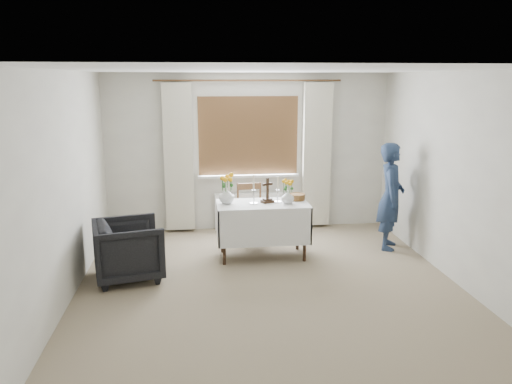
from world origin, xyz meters
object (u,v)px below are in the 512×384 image
Objects in this scene: flower_vase_right at (288,197)px; armchair at (129,250)px; altar_table at (262,230)px; wooden_chair at (252,214)px; wooden_cross at (267,190)px; person at (391,196)px; flower_vase_left at (227,196)px.

armchair is at bearing -165.97° from flower_vase_right.
flower_vase_right is at bearing -7.52° from altar_table.
armchair is (-1.65, -1.22, -0.07)m from wooden_chair.
wooden_chair is at bearing 120.31° from flower_vase_right.
person is at bearing -17.92° from wooden_cross.
armchair is 1.47m from flower_vase_left.
person is at bearing -20.03° from wooden_chair.
armchair is 2.37× the size of wooden_cross.
wooden_cross reaches higher than wooden_chair.
wooden_chair is 2.05m from armchair.
flower_vase_left is (1.24, 0.60, 0.50)m from armchair.
wooden_cross is at bearing 116.32° from person.
flower_vase_left is (-0.48, 0.05, 0.49)m from altar_table.
wooden_chair is 0.92m from flower_vase_right.
wooden_chair is 2.04m from person.
altar_table is at bearing -5.41° from flower_vase_left.
flower_vase_right reaches higher than altar_table.
wooden_chair is at bearing 81.28° from wooden_cross.
flower_vase_left is at bearing 156.64° from wooden_cross.
flower_vase_left is (-2.35, -0.12, 0.10)m from person.
person is 7.09× the size of flower_vase_left.
person is at bearing 4.99° from altar_table.
wooden_cross is 0.29m from flower_vase_right.
wooden_chair is 2.58× the size of wooden_cross.
wooden_cross is at bearing 163.65° from flower_vase_right.
altar_table is 6.89× the size of flower_vase_right.
armchair is at bearing -149.08° from wooden_chair.
altar_table is 5.73× the size of flower_vase_left.
flower_vase_left reaches higher than wooden_chair.
altar_table is 1.92m from person.
armchair is 3.72× the size of flower_vase_left.
altar_table is 0.69m from flower_vase_left.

